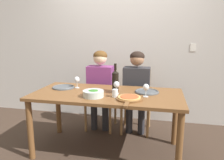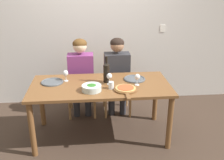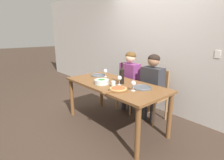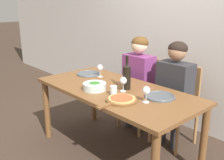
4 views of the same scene
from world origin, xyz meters
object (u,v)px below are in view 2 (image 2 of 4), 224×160
(chair_left, at_px, (82,83))
(wine_glass_left, at_px, (66,74))
(wine_glass_right, at_px, (137,77))
(water_tumbler, at_px, (111,85))
(wine_glass_centre, at_px, (109,77))
(broccoli_bowl, at_px, (92,88))
(chair_right, at_px, (116,82))
(dinner_plate_left, at_px, (52,82))
(pizza_on_board, at_px, (126,89))
(person_man, at_px, (117,70))
(dinner_plate_right, at_px, (134,79))
(person_woman, at_px, (81,71))
(wine_bottle, at_px, (106,72))

(chair_left, bearing_deg, wine_glass_left, -107.92)
(wine_glass_right, distance_m, water_tumbler, 0.35)
(chair_left, relative_size, wine_glass_left, 6.13)
(wine_glass_right, distance_m, wine_glass_centre, 0.35)
(broccoli_bowl, bearing_deg, chair_right, 66.45)
(wine_glass_centre, bearing_deg, broccoli_bowl, -142.21)
(dinner_plate_left, relative_size, wine_glass_right, 1.92)
(chair_right, bearing_deg, chair_left, 180.00)
(pizza_on_board, bearing_deg, person_man, 90.84)
(wine_glass_right, xyz_separation_m, wine_glass_centre, (-0.35, 0.05, 0.00))
(chair_left, distance_m, pizza_on_board, 1.13)
(chair_right, distance_m, wine_glass_left, 1.00)
(dinner_plate_right, xyz_separation_m, wine_glass_centre, (-0.35, -0.14, 0.10))
(person_woman, height_order, wine_glass_left, person_woman)
(person_man, relative_size, water_tumbler, 13.51)
(wine_bottle, distance_m, pizza_on_board, 0.38)
(person_man, height_order, wine_glass_centre, person_man)
(chair_right, xyz_separation_m, dinner_plate_right, (0.18, -0.60, 0.27))
(chair_right, relative_size, pizza_on_board, 2.16)
(chair_left, xyz_separation_m, pizza_on_board, (0.56, -0.94, 0.28))
(dinner_plate_left, distance_m, dinner_plate_right, 1.09)
(person_woman, distance_m, dinner_plate_left, 0.62)
(wine_bottle, distance_m, dinner_plate_left, 0.72)
(dinner_plate_right, bearing_deg, wine_glass_right, -90.29)
(broccoli_bowl, height_order, dinner_plate_left, broccoli_bowl)
(broccoli_bowl, distance_m, wine_glass_left, 0.48)
(broccoli_bowl, height_order, wine_glass_centre, wine_glass_centre)
(chair_right, relative_size, wine_glass_right, 6.13)
(wine_glass_left, bearing_deg, pizza_on_board, -26.36)
(water_tumbler, bearing_deg, person_woman, 116.92)
(broccoli_bowl, relative_size, wine_glass_centre, 1.59)
(chair_right, distance_m, wine_bottle, 0.80)
(wine_glass_right, bearing_deg, person_woman, 136.79)
(chair_right, height_order, dinner_plate_right, chair_right)
(person_woman, height_order, wine_bottle, person_woman)
(person_man, bearing_deg, water_tumbler, -101.65)
(person_woman, bearing_deg, pizza_on_board, -56.02)
(chair_left, height_order, person_woman, person_woman)
(wine_glass_left, distance_m, wine_glass_right, 0.94)
(person_man, height_order, wine_glass_right, person_man)
(wine_glass_right, bearing_deg, pizza_on_board, -138.70)
(wine_glass_centre, bearing_deg, water_tumbler, -84.88)
(pizza_on_board, bearing_deg, chair_left, 120.69)
(person_woman, bearing_deg, chair_right, 11.62)
(chair_left, xyz_separation_m, chair_right, (0.55, 0.00, 0.00))
(wine_glass_left, xyz_separation_m, wine_glass_centre, (0.56, -0.17, 0.00))
(wine_glass_centre, bearing_deg, person_man, 74.82)
(wine_glass_centre, distance_m, water_tumbler, 0.15)
(chair_left, relative_size, dinner_plate_right, 3.18)
(person_man, bearing_deg, person_woman, 180.00)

